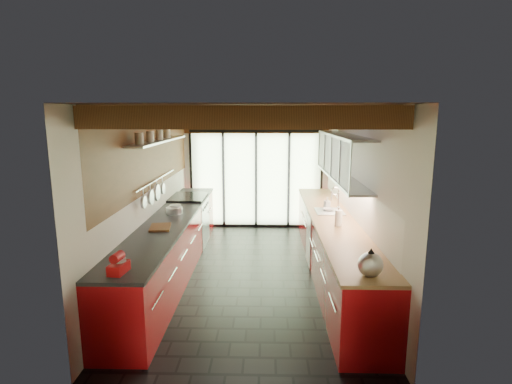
% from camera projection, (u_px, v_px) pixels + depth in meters
% --- Properties ---
extents(ground, '(5.50, 5.50, 0.00)m').
position_uv_depth(ground, '(252.00, 273.00, 6.41)').
color(ground, black).
rests_on(ground, ground).
extents(room_shell, '(5.50, 5.50, 5.50)m').
position_uv_depth(room_shell, '(251.00, 171.00, 6.10)').
color(room_shell, silver).
rests_on(room_shell, ground).
extents(ceiling_beams, '(3.14, 5.06, 4.90)m').
position_uv_depth(ceiling_beams, '(252.00, 117.00, 6.31)').
color(ceiling_beams, '#593316').
rests_on(ceiling_beams, ground).
extents(glass_door, '(2.95, 0.10, 2.90)m').
position_uv_depth(glass_door, '(256.00, 154.00, 8.74)').
color(glass_door, '#C6EAAD').
rests_on(glass_door, ground).
extents(left_counter, '(0.68, 5.00, 0.92)m').
position_uv_depth(left_counter, '(172.00, 245.00, 6.36)').
color(left_counter, '#A90E13').
rests_on(left_counter, ground).
extents(range_stove, '(0.66, 0.90, 0.97)m').
position_uv_depth(range_stove, '(189.00, 221.00, 7.78)').
color(range_stove, silver).
rests_on(range_stove, ground).
extents(right_counter, '(0.68, 5.00, 0.92)m').
position_uv_depth(right_counter, '(332.00, 246.00, 6.29)').
color(right_counter, '#A90E13').
rests_on(right_counter, ground).
extents(sink_assembly, '(0.45, 0.52, 0.43)m').
position_uv_depth(sink_assembly, '(330.00, 210.00, 6.59)').
color(sink_assembly, silver).
rests_on(sink_assembly, right_counter).
extents(upper_cabinets_right, '(0.34, 3.00, 3.00)m').
position_uv_depth(upper_cabinets_right, '(342.00, 157.00, 6.32)').
color(upper_cabinets_right, silver).
rests_on(upper_cabinets_right, ground).
extents(left_wall_fixtures, '(0.28, 2.60, 0.96)m').
position_uv_depth(left_wall_fixtures, '(158.00, 155.00, 6.23)').
color(left_wall_fixtures, silver).
rests_on(left_wall_fixtures, ground).
extents(stand_mixer, '(0.17, 0.26, 0.22)m').
position_uv_depth(stand_mixer, '(119.00, 264.00, 4.05)').
color(stand_mixer, '#AD0D10').
rests_on(stand_mixer, left_counter).
extents(pot_large, '(0.25, 0.25, 0.12)m').
position_uv_depth(pot_large, '(175.00, 209.00, 6.57)').
color(pot_large, silver).
rests_on(pot_large, left_counter).
extents(pot_small, '(0.35, 0.35, 0.10)m').
position_uv_depth(pot_small, '(174.00, 210.00, 6.49)').
color(pot_small, silver).
rests_on(pot_small, left_counter).
extents(cutting_board, '(0.33, 0.43, 0.03)m').
position_uv_depth(cutting_board, '(160.00, 227.00, 5.64)').
color(cutting_board, brown).
rests_on(cutting_board, left_counter).
extents(kettle, '(0.32, 0.35, 0.30)m').
position_uv_depth(kettle, '(370.00, 263.00, 3.97)').
color(kettle, silver).
rests_on(kettle, right_counter).
extents(paper_towel, '(0.12, 0.12, 0.28)m').
position_uv_depth(paper_towel, '(338.00, 218.00, 5.74)').
color(paper_towel, white).
rests_on(paper_towel, right_counter).
extents(soap_bottle, '(0.11, 0.12, 0.20)m').
position_uv_depth(soap_bottle, '(327.00, 203.00, 6.83)').
color(soap_bottle, silver).
rests_on(soap_bottle, right_counter).
extents(bowl, '(0.20, 0.20, 0.05)m').
position_uv_depth(bowl, '(328.00, 209.00, 6.67)').
color(bowl, silver).
rests_on(bowl, right_counter).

